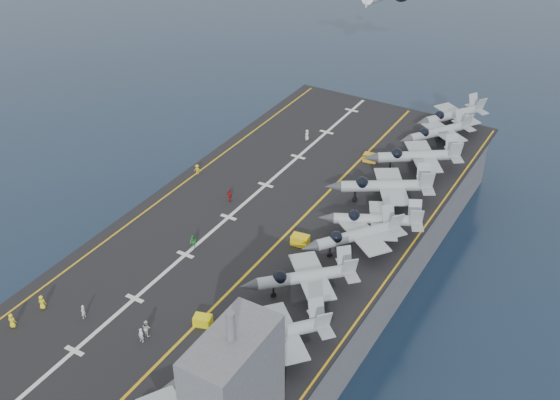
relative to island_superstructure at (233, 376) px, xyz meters
The scene contains 29 objects.
ground 38.02m from the island_superstructure, 116.57° to the left, with size 500.00×500.00×0.00m, color #142135.
hull 35.94m from the island_superstructure, 116.57° to the left, with size 36.00×90.00×10.00m, color #56595E.
flight_deck 34.41m from the island_superstructure, 116.57° to the left, with size 38.00×92.00×0.40m, color black.
foul_line 33.17m from the island_superstructure, 111.80° to the left, with size 0.35×90.00×0.02m, color gold.
landing_centerline 37.38m from the island_superstructure, 124.99° to the left, with size 0.50×90.00×0.02m, color silver.
deck_edge_port 44.50m from the island_superstructure, 136.85° to the left, with size 0.25×90.00×0.02m, color gold.
deck_edge_stbd 31.12m from the island_superstructure, 83.35° to the left, with size 0.25×90.00×0.02m, color gold.
island_superstructure is the anchor object (origin of this frame).
fighter_jet_1 8.18m from the island_superstructure, 128.54° to the left, with size 14.93×16.27×4.70m, color #9DA5AE, non-canonical shape.
fighter_jet_2 12.51m from the island_superstructure, 101.64° to the left, with size 16.41×16.79×4.90m, color gray, non-canonical shape.
fighter_jet_3 22.34m from the island_superstructure, 100.86° to the left, with size 16.70×16.61×4.91m, color #9EA5AE, non-canonical shape.
fighter_jet_4 32.75m from the island_superstructure, 94.26° to the left, with size 15.85×16.83×4.87m, color #8D939C, non-canonical shape.
fighter_jet_5 37.21m from the island_superstructure, 92.58° to the left, with size 16.50×14.45×4.80m, color gray, non-canonical shape.
fighter_jet_6 45.42m from the island_superstructure, 95.00° to the left, with size 18.51×16.87×5.35m, color #A0AAB1, non-canonical shape.
fighter_jet_7 55.99m from the island_superstructure, 93.23° to the left, with size 18.13×16.92×5.24m, color #9DA7AF, non-canonical shape.
fighter_jet_8 65.94m from the island_superstructure, 92.85° to the left, with size 15.03×16.32×4.71m, color #989EA8, non-canonical shape.
tow_cart_a 16.93m from the island_superstructure, 137.32° to the left, with size 2.31×1.84×1.21m, color yellow, non-canonical shape.
tow_cart_b 31.65m from the island_superstructure, 107.48° to the left, with size 2.47×1.80×1.37m, color yellow, non-canonical shape.
tow_cart_c 55.98m from the island_superstructure, 100.87° to the left, with size 2.26×1.62×1.27m, color gold, non-canonical shape.
crew_0 30.03m from the island_superstructure, behind, with size 1.28×1.04×1.85m, color yellow.
crew_1 25.11m from the island_superstructure, 169.32° to the left, with size 0.88×1.19×1.83m, color silver.
crew_2 30.88m from the island_superstructure, 133.98° to the left, with size 1.29×1.01×1.92m, color #268C33.
crew_3 49.58m from the island_superstructure, 130.26° to the left, with size 1.17×1.04×1.63m, color yellow.
crew_4 41.26m from the island_superstructure, 124.62° to the left, with size 1.35×1.10×1.95m, color maroon.
crew_5 60.62m from the island_superstructure, 112.00° to the left, with size 0.84×1.17×1.85m, color silver.
crew_6 17.62m from the island_superstructure, 162.70° to the left, with size 1.11×0.76×1.81m, color silver.
crew_7 18.07m from the island_superstructure, 159.24° to the left, with size 1.38×1.07×2.04m, color silver.
fighter_jet_9 73.25m from the island_superstructure, 92.56° to the left, with size 15.03×16.32×4.71m, color #989EA8, non-canonical shape.
crew_8 30.42m from the island_superstructure, behind, with size 1.28×1.04×1.85m, color yellow.
Camera 1 is at (41.16, -66.31, 65.35)m, focal length 45.00 mm.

